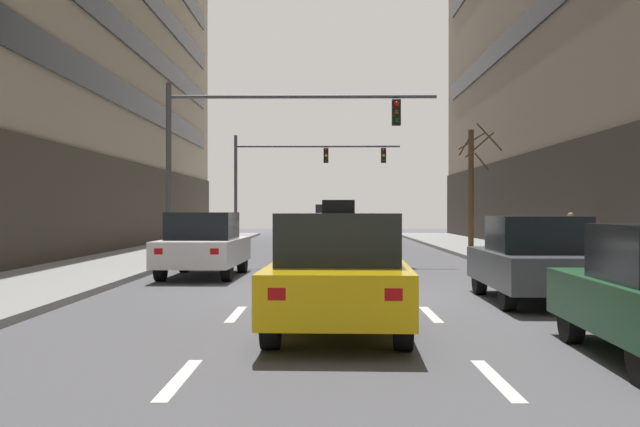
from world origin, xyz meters
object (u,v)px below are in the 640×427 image
Objects in this scene: car_parked_1 at (535,260)px; street_tree_0 at (472,183)px; car_driving_2 at (204,245)px; pedestrian_0 at (571,234)px; taxi_driving_0 at (339,274)px; car_driving_1 at (331,224)px; traffic_signal_1 at (296,166)px; traffic_signal_0 at (255,136)px; car_driving_3 at (330,240)px.

street_tree_0 is at bearing 82.67° from car_parked_1.
pedestrian_0 is (10.82, 3.92, 0.19)m from car_driving_2.
car_driving_2 is at bearing -160.09° from pedestrian_0.
car_driving_1 is (0.05, 29.49, 0.19)m from taxi_driving_0.
car_driving_1 is 0.45× the size of traffic_signal_1.
car_driving_1 is at bearing 139.12° from street_tree_0.
traffic_signal_0 is at bearing 120.50° from car_parked_1.
street_tree_0 reaches higher than car_driving_3.
car_parked_1 is at bearing -59.50° from traffic_signal_0.
traffic_signal_0 is (-2.46, 0.54, 3.38)m from car_driving_3.
traffic_signal_0 reaches higher than car_driving_1.
car_driving_3 is 7.52m from pedestrian_0.
car_parked_1 is 20.59m from street_tree_0.
taxi_driving_0 is 1.01× the size of car_driving_2.
car_parked_1 is at bearing -97.33° from street_tree_0.
car_driving_2 is at bearing -123.61° from street_tree_0.
car_driving_1 is 0.96× the size of car_driving_3.
traffic_signal_0 is (-2.57, -15.11, 3.16)m from car_driving_1.
car_driving_1 is 20.44m from car_driving_2.
car_driving_2 is at bearing 141.80° from car_parked_1.
car_driving_1 is at bearing 114.46° from pedestrian_0.
car_parked_1 is 0.49× the size of traffic_signal_0.
traffic_signal_0 is 1.64× the size of street_tree_0.
street_tree_0 is (6.43, 10.18, 2.16)m from car_driving_3.
taxi_driving_0 is 1.05× the size of car_parked_1.
traffic_signal_1 reaches higher than car_driving_3.
traffic_signal_1 is 22.24m from pedestrian_0.
car_driving_2 is 17.76m from street_tree_0.
car_driving_1 is 8.59m from street_tree_0.
traffic_signal_0 is at bearing 167.72° from car_driving_3.
car_driving_3 is at bearing -90.40° from car_driving_1.
traffic_signal_1 is 12.42m from street_tree_0.
car_parked_1 is 0.46× the size of traffic_signal_1.
traffic_signal_1 is at bearing 86.49° from car_driving_2.
pedestrian_0 is (9.95, -1.12, -3.16)m from traffic_signal_0.
car_driving_2 is at bearing -99.67° from car_driving_1.
taxi_driving_0 reaches higher than car_driving_3.
car_driving_3 is 10.82m from car_parked_1.
car_driving_2 reaches higher than car_driving_3.
car_driving_3 reaches higher than car_parked_1.
traffic_signal_1 reaches higher than car_driving_1.
car_driving_3 is at bearing -122.29° from street_tree_0.
car_driving_2 is at bearing -99.75° from traffic_signal_0.
pedestrian_0 is at bearing -64.82° from traffic_signal_1.
traffic_signal_0 is at bearing 173.58° from pedestrian_0.
street_tree_0 is 3.50× the size of pedestrian_0.
traffic_signal_0 is at bearing -99.65° from car_driving_1.
car_driving_2 reaches higher than pedestrian_0.
car_driving_3 is 19.73m from traffic_signal_1.
pedestrian_0 reaches higher than car_parked_1.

